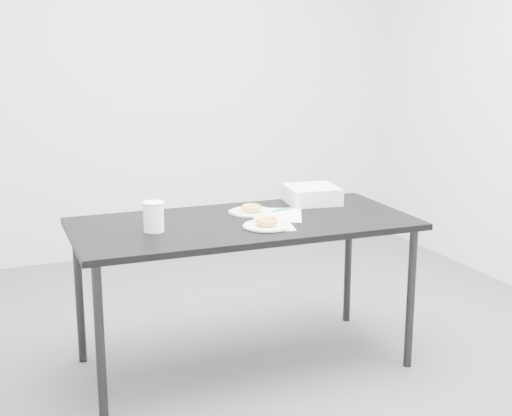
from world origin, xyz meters
name	(u,v)px	position (x,y,z in m)	size (l,w,h in m)	color
floor	(252,354)	(0.00, 0.00, 0.00)	(4.00, 4.00, 0.00)	#4C4C51
wall_back	(147,74)	(0.00, 2.00, 1.35)	(4.00, 0.02, 2.70)	silver
table	(243,232)	(-0.08, -0.09, 0.69)	(1.65, 0.81, 0.74)	black
scorecard	(278,215)	(0.12, -0.05, 0.74)	(0.23, 0.29, 0.00)	white
logo_patch	(286,209)	(0.20, 0.04, 0.75)	(0.05, 0.05, 0.00)	green
pen	(283,209)	(0.18, 0.03, 0.75)	(0.01, 0.01, 0.14)	#0B717D
napkin	(277,227)	(0.02, -0.26, 0.74)	(0.16, 0.16, 0.00)	white
plate_near	(267,226)	(-0.02, -0.24, 0.75)	(0.22, 0.22, 0.01)	silver
donut_near	(267,222)	(-0.02, -0.24, 0.77)	(0.10, 0.10, 0.03)	gold
plate_far	(251,212)	(0.02, 0.06, 0.75)	(0.22, 0.22, 0.01)	silver
donut_far	(251,208)	(0.02, 0.06, 0.77)	(0.10, 0.10, 0.03)	gold
coffee_cup	(154,217)	(-0.53, -0.11, 0.81)	(0.09, 0.09, 0.14)	white
cup_lid	(238,212)	(-0.05, 0.06, 0.75)	(0.10, 0.10, 0.01)	silver
bakery_box	(312,194)	(0.40, 0.14, 0.79)	(0.26, 0.26, 0.09)	silver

